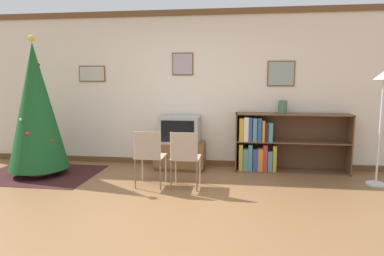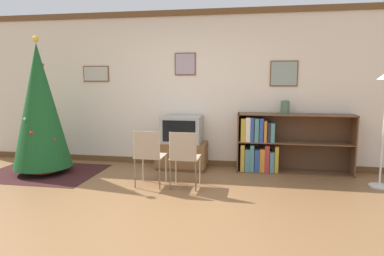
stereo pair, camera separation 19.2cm
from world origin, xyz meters
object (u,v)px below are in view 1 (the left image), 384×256
(standing_lamp, at_px, (382,98))
(folding_chair_left, at_px, (149,155))
(folding_chair_right, at_px, (185,156))
(bookshelf, at_px, (270,144))
(vase, at_px, (283,107))
(christmas_tree, at_px, (36,107))
(tv_console, at_px, (180,155))
(television, at_px, (180,129))

(standing_lamp, bearing_deg, folding_chair_left, -170.10)
(folding_chair_left, bearing_deg, folding_chair_right, 0.00)
(folding_chair_right, distance_m, bookshelf, 1.70)
(folding_chair_right, height_order, standing_lamp, standing_lamp)
(folding_chair_right, bearing_deg, vase, 38.98)
(vase, bearing_deg, folding_chair_left, -149.17)
(standing_lamp, bearing_deg, vase, 155.19)
(folding_chair_left, distance_m, folding_chair_right, 0.51)
(christmas_tree, bearing_deg, standing_lamp, 1.92)
(christmas_tree, xyz_separation_m, tv_console, (2.18, 0.68, -0.86))
(folding_chair_left, bearing_deg, television, 76.49)
(folding_chair_left, distance_m, bookshelf, 2.10)
(tv_console, relative_size, bookshelf, 0.46)
(christmas_tree, bearing_deg, television, 17.13)
(folding_chair_left, distance_m, vase, 2.36)
(standing_lamp, bearing_deg, television, 170.52)
(folding_chair_right, distance_m, vase, 1.95)
(television, relative_size, folding_chair_left, 0.82)
(television, xyz_separation_m, bookshelf, (1.51, 0.08, -0.23))
(christmas_tree, height_order, standing_lamp, christmas_tree)
(tv_console, distance_m, bookshelf, 1.53)
(christmas_tree, distance_m, bookshelf, 3.82)
(vase, height_order, standing_lamp, standing_lamp)
(television, distance_m, vase, 1.75)
(christmas_tree, height_order, television, christmas_tree)
(tv_console, height_order, vase, vase)
(folding_chair_left, height_order, folding_chair_right, same)
(christmas_tree, relative_size, television, 3.28)
(tv_console, height_order, folding_chair_right, folding_chair_right)
(tv_console, bearing_deg, standing_lamp, -9.53)
(tv_console, xyz_separation_m, television, (0.00, -0.00, 0.45))
(folding_chair_right, xyz_separation_m, bookshelf, (1.25, 1.14, -0.02))
(tv_console, relative_size, folding_chair_right, 1.03)
(christmas_tree, xyz_separation_m, standing_lamp, (5.18, 0.17, 0.17))
(tv_console, distance_m, television, 0.45)
(vase, distance_m, standing_lamp, 1.44)
(television, bearing_deg, christmas_tree, -162.87)
(television, distance_m, bookshelf, 1.53)
(bookshelf, relative_size, vase, 8.52)
(tv_console, xyz_separation_m, folding_chair_left, (-0.26, -1.07, 0.24))
(tv_console, xyz_separation_m, standing_lamp, (3.00, -0.50, 1.03))
(folding_chair_right, relative_size, standing_lamp, 0.50)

